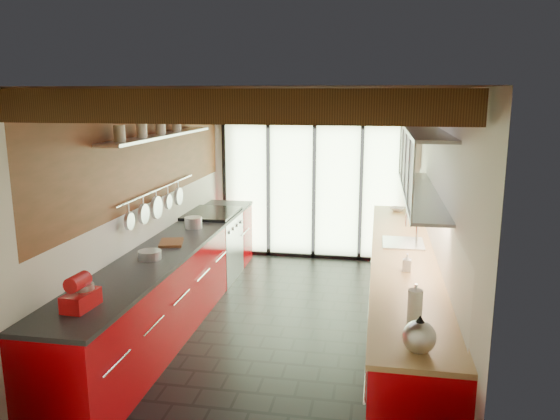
% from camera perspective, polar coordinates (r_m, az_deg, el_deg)
% --- Properties ---
extents(ground, '(5.50, 5.50, 0.00)m').
position_cam_1_polar(ground, '(6.26, 0.47, -12.07)').
color(ground, black).
rests_on(ground, ground).
extents(room_shell, '(5.50, 5.50, 5.50)m').
position_cam_1_polar(room_shell, '(5.79, 0.50, 3.05)').
color(room_shell, silver).
rests_on(room_shell, ground).
extents(ceiling_beams, '(3.14, 5.06, 4.90)m').
position_cam_1_polar(ceiling_beams, '(6.09, 1.13, 11.14)').
color(ceiling_beams, '#593316').
rests_on(ceiling_beams, ground).
extents(glass_door, '(2.95, 0.10, 2.90)m').
position_cam_1_polar(glass_door, '(8.43, 3.62, 5.90)').
color(glass_door, '#C6EAAD').
rests_on(glass_door, ground).
extents(left_counter, '(0.68, 5.00, 0.92)m').
position_cam_1_polar(left_counter, '(6.41, -10.91, -7.27)').
color(left_counter, '#B6040A').
rests_on(left_counter, ground).
extents(range_stove, '(0.66, 0.90, 0.97)m').
position_cam_1_polar(range_stove, '(7.72, -7.06, -3.75)').
color(range_stove, silver).
rests_on(range_stove, ground).
extents(right_counter, '(0.68, 5.00, 0.92)m').
position_cam_1_polar(right_counter, '(6.02, 12.66, -8.65)').
color(right_counter, '#B6040A').
rests_on(right_counter, ground).
extents(sink_assembly, '(0.45, 0.52, 0.43)m').
position_cam_1_polar(sink_assembly, '(6.25, 12.86, -3.08)').
color(sink_assembly, silver).
rests_on(sink_assembly, right_counter).
extents(upper_cabinets_right, '(0.34, 3.00, 3.00)m').
position_cam_1_polar(upper_cabinets_right, '(5.99, 14.66, 4.87)').
color(upper_cabinets_right, silver).
rests_on(upper_cabinets_right, ground).
extents(left_wall_fixtures, '(0.28, 2.60, 0.96)m').
position_cam_1_polar(left_wall_fixtures, '(6.34, -12.45, 5.31)').
color(left_wall_fixtures, silver).
rests_on(left_wall_fixtures, ground).
extents(stand_mixer, '(0.20, 0.33, 0.29)m').
position_cam_1_polar(stand_mixer, '(4.56, -20.07, -8.27)').
color(stand_mixer, red).
rests_on(stand_mixer, left_counter).
extents(pot_large, '(0.27, 0.27, 0.14)m').
position_cam_1_polar(pot_large, '(6.87, -9.04, -1.30)').
color(pot_large, silver).
rests_on(pot_large, left_counter).
extents(pot_small, '(0.26, 0.26, 0.09)m').
position_cam_1_polar(pot_small, '(5.68, -13.45, -4.59)').
color(pot_small, silver).
rests_on(pot_small, left_counter).
extents(cutting_board, '(0.33, 0.40, 0.03)m').
position_cam_1_polar(cutting_board, '(6.20, -11.29, -3.36)').
color(cutting_board, brown).
rests_on(cutting_board, left_counter).
extents(kettle, '(0.27, 0.30, 0.26)m').
position_cam_1_polar(kettle, '(3.72, 14.35, -12.53)').
color(kettle, silver).
rests_on(kettle, right_counter).
extents(paper_towel, '(0.13, 0.13, 0.29)m').
position_cam_1_polar(paper_towel, '(4.15, 13.92, -9.73)').
color(paper_towel, white).
rests_on(paper_towel, right_counter).
extents(soap_bottle, '(0.09, 0.09, 0.17)m').
position_cam_1_polar(soap_bottle, '(5.29, 13.13, -5.35)').
color(soap_bottle, silver).
rests_on(soap_bottle, right_counter).
extents(bowl, '(0.27, 0.27, 0.05)m').
position_cam_1_polar(bowl, '(7.96, 12.21, 0.08)').
color(bowl, silver).
rests_on(bowl, right_counter).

